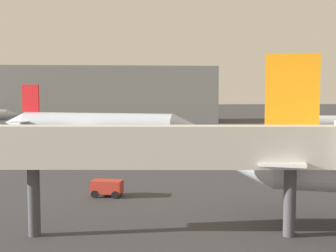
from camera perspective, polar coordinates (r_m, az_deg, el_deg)
The scene contains 4 objects.
airplane_distant at distance 64.65m, azimuth -9.61°, elevation 0.21°, with size 30.09×27.24×9.52m.
jet_bridge at distance 24.70m, azimuth 4.02°, elevation -3.01°, with size 23.31×3.99×6.59m.
baggage_cart at distance 35.14m, azimuth -8.02°, elevation -7.96°, with size 2.63×1.85×1.30m.
terminal_building at distance 125.45m, azimuth -11.21°, elevation 4.06°, with size 74.55×19.53×15.45m, color #999EA3.
Camera 1 is at (4.06, -11.63, 8.24)m, focal length 46.30 mm.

